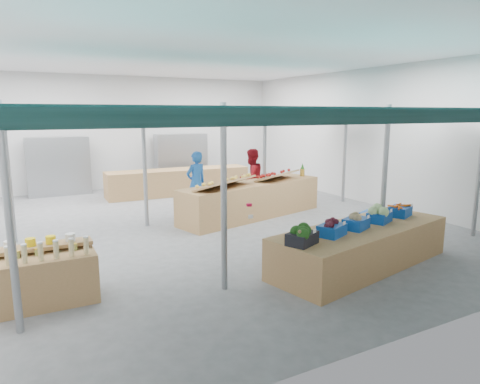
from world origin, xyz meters
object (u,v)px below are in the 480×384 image
(fruit_counter, at_px, (252,200))
(vendor_left, at_px, (196,183))
(veg_counter, at_px, (362,246))
(bottle_shelf, at_px, (36,277))
(crate_stack, at_px, (369,224))
(vendor_right, at_px, (251,178))

(fruit_counter, height_order, vendor_left, vendor_left)
(veg_counter, bearing_deg, fruit_counter, 76.77)
(bottle_shelf, xyz_separation_m, fruit_counter, (5.58, 3.25, 0.06))
(veg_counter, relative_size, fruit_counter, 0.88)
(veg_counter, bearing_deg, crate_stack, 29.81)
(veg_counter, bearing_deg, vendor_left, 89.57)
(bottle_shelf, height_order, veg_counter, bottle_shelf)
(veg_counter, height_order, vendor_right, vendor_right)
(crate_stack, bearing_deg, fruit_counter, 117.97)
(bottle_shelf, relative_size, vendor_right, 0.96)
(bottle_shelf, bearing_deg, vendor_right, 35.76)
(fruit_counter, xyz_separation_m, vendor_right, (0.60, 1.10, 0.41))
(veg_counter, bearing_deg, bottle_shelf, 157.01)
(vendor_right, bearing_deg, crate_stack, 88.71)
(veg_counter, distance_m, vendor_right, 5.49)
(bottle_shelf, distance_m, vendor_right, 7.57)
(veg_counter, distance_m, crate_stack, 2.18)
(bottle_shelf, xyz_separation_m, veg_counter, (5.48, -1.08, -0.04))
(bottle_shelf, height_order, vendor_left, vendor_left)
(crate_stack, distance_m, vendor_left, 4.86)
(fruit_counter, bearing_deg, vendor_left, 123.08)
(fruit_counter, bearing_deg, veg_counter, -105.77)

